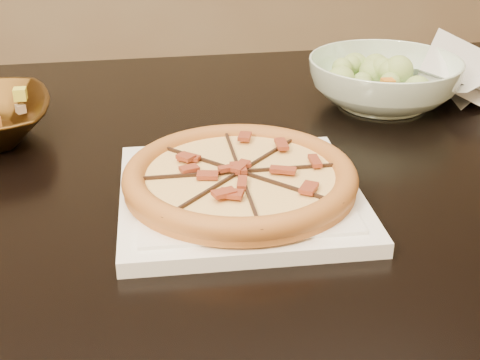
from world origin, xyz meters
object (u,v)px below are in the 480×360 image
(dining_table, at_px, (156,222))
(pizza, at_px, (240,177))
(plate, at_px, (240,195))
(salad_bowl, at_px, (384,82))

(dining_table, relative_size, pizza, 5.69)
(plate, relative_size, salad_bowl, 1.17)
(pizza, bearing_deg, plate, -7.84)
(plate, height_order, salad_bowl, salad_bowl)
(plate, distance_m, pizza, 0.02)
(plate, distance_m, salad_bowl, 0.41)
(salad_bowl, bearing_deg, plate, -133.48)
(dining_table, height_order, pizza, pizza)
(dining_table, xyz_separation_m, salad_bowl, (0.38, 0.17, 0.13))
(salad_bowl, bearing_deg, dining_table, -155.69)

